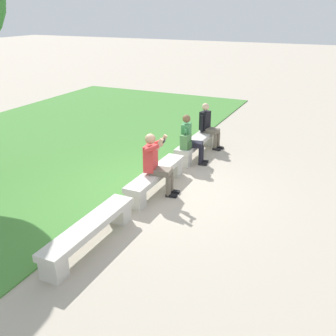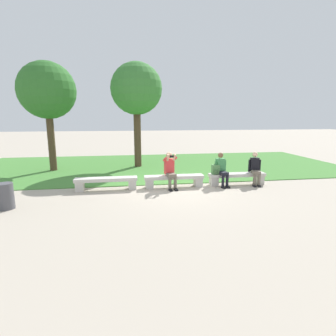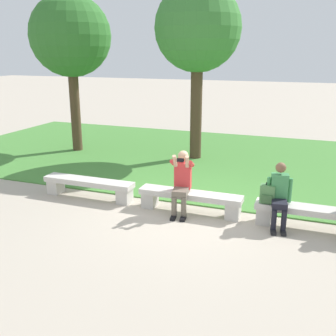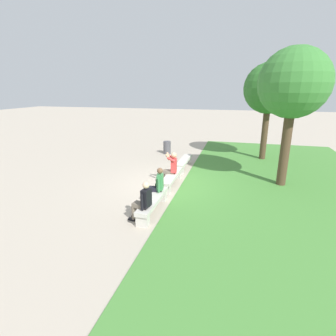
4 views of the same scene
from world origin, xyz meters
name	(u,v)px [view 4 (image 4 of 4)]	position (x,y,z in m)	size (l,w,h in m)	color
ground_plane	(172,185)	(0.00, 0.00, 0.00)	(80.00, 80.00, 0.00)	#B2A593
grass_strip	(288,196)	(0.00, 4.38, 0.01)	(19.13, 8.00, 0.03)	#478438
bench_main	(184,162)	(-2.46, 0.00, 0.31)	(2.20, 0.40, 0.45)	beige
bench_near	(172,178)	(0.00, 0.00, 0.31)	(2.20, 0.40, 0.45)	beige
bench_mid	(153,203)	(2.46, 0.00, 0.31)	(2.20, 0.40, 0.45)	beige
person_photographer	(171,167)	(-0.16, -0.08, 0.74)	(0.51, 0.76, 1.32)	black
person_distant	(157,185)	(1.80, -0.07, 0.67)	(0.47, 0.71, 1.26)	black
person_companion	(143,200)	(3.15, -0.07, 0.67)	(0.47, 0.71, 1.26)	black
backpack	(159,184)	(1.58, -0.04, 0.63)	(0.28, 0.24, 0.43)	#4C7F47
tree_behind_wall	(294,85)	(-1.16, 4.27, 3.90)	(2.57, 2.57, 5.24)	#4C3826
tree_left_background	(269,89)	(-5.27, 3.85, 3.73)	(2.60, 2.60, 5.07)	#4C3826
trash_bin	(167,147)	(-5.14, -1.58, 0.38)	(0.44, 0.44, 0.75)	#4C4C51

